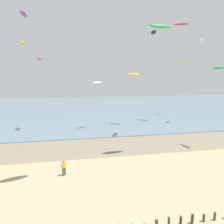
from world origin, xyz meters
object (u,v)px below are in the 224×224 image
object	(u,v)px
kite_aloft_6	(24,14)
kite_aloft_12	(160,26)
kite_aloft_4	(97,83)
kite_aloft_10	(181,24)
kite_aloft_5	(133,74)
kite_aloft_11	(180,61)
kite_aloft_8	(154,32)
person_mid_beach	(64,167)
kite_aloft_2	(219,68)
kite_aloft_1	(201,41)
kite_aloft_3	(40,59)
kite_aloft_7	(22,43)

from	to	relation	value
kite_aloft_6	kite_aloft_12	distance (m)	16.61
kite_aloft_4	kite_aloft_10	bearing A→B (deg)	-5.94
kite_aloft_4	kite_aloft_5	xyz separation A→B (m)	(7.86, 2.05, 1.57)
kite_aloft_11	kite_aloft_6	bearing A→B (deg)	91.70
kite_aloft_4	kite_aloft_8	xyz separation A→B (m)	(8.65, -6.98, 8.49)
kite_aloft_8	kite_aloft_10	bearing A→B (deg)	158.91
person_mid_beach	kite_aloft_4	world-z (taller)	kite_aloft_4
kite_aloft_2	kite_aloft_8	bearing A→B (deg)	30.44
kite_aloft_1	kite_aloft_5	world-z (taller)	kite_aloft_1
kite_aloft_2	kite_aloft_3	world-z (taller)	kite_aloft_3
kite_aloft_12	kite_aloft_10	bearing A→B (deg)	47.07
kite_aloft_3	kite_aloft_12	distance (m)	23.88
kite_aloft_4	kite_aloft_5	distance (m)	8.27
person_mid_beach	kite_aloft_5	distance (m)	28.44
kite_aloft_12	kite_aloft_6	bearing A→B (deg)	169.14
kite_aloft_6	kite_aloft_8	bearing A→B (deg)	109.70
kite_aloft_1	kite_aloft_10	distance (m)	5.92
kite_aloft_3	kite_aloft_5	world-z (taller)	kite_aloft_3
kite_aloft_5	kite_aloft_10	world-z (taller)	kite_aloft_10
kite_aloft_5	kite_aloft_1	bearing A→B (deg)	-144.91
person_mid_beach	kite_aloft_5	bearing A→B (deg)	57.72
kite_aloft_1	kite_aloft_10	world-z (taller)	kite_aloft_10
kite_aloft_3	kite_aloft_6	xyz separation A→B (m)	(0.30, -16.00, 3.93)
person_mid_beach	kite_aloft_1	xyz separation A→B (m)	(28.93, 21.37, 16.93)
kite_aloft_2	kite_aloft_12	world-z (taller)	kite_aloft_12
kite_aloft_3	kite_aloft_11	bearing A→B (deg)	97.61
kite_aloft_11	kite_aloft_12	world-z (taller)	kite_aloft_12
kite_aloft_5	kite_aloft_7	world-z (taller)	kite_aloft_7
person_mid_beach	kite_aloft_10	size ratio (longest dim) A/B	0.54
kite_aloft_5	kite_aloft_8	distance (m)	11.40
kite_aloft_3	kite_aloft_10	bearing A→B (deg)	87.22
kite_aloft_12	kite_aloft_1	bearing A→B (deg)	36.24
kite_aloft_2	kite_aloft_5	size ratio (longest dim) A/B	0.80
kite_aloft_7	kite_aloft_3	bearing A→B (deg)	146.68
kite_aloft_6	kite_aloft_8	world-z (taller)	kite_aloft_8
kite_aloft_10	kite_aloft_5	bearing A→B (deg)	39.41
kite_aloft_2	kite_aloft_12	size ratio (longest dim) A/B	0.74
kite_aloft_6	kite_aloft_10	distance (m)	35.57
kite_aloft_3	kite_aloft_11	xyz separation A→B (m)	(33.73, 9.60, 0.44)
kite_aloft_3	kite_aloft_6	distance (m)	16.48
kite_aloft_4	kite_aloft_7	bearing A→B (deg)	-174.74
kite_aloft_5	kite_aloft_7	distance (m)	22.29
person_mid_beach	kite_aloft_10	world-z (taller)	kite_aloft_10
kite_aloft_10	kite_aloft_12	world-z (taller)	kite_aloft_10
kite_aloft_3	kite_aloft_4	size ratio (longest dim) A/B	1.28
kite_aloft_6	kite_aloft_4	bearing A→B (deg)	142.14
kite_aloft_3	kite_aloft_12	xyz separation A→B (m)	(16.88, -16.61, 3.11)
kite_aloft_8	kite_aloft_11	bearing A→B (deg)	164.27
person_mid_beach	kite_aloft_3	size ratio (longest dim) A/B	0.64
kite_aloft_10	kite_aloft_11	world-z (taller)	kite_aloft_10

